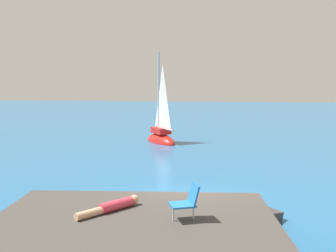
{
  "coord_description": "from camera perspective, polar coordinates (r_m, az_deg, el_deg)",
  "views": [
    {
      "loc": [
        1.13,
        -11.62,
        3.68
      ],
      "look_at": [
        -2.29,
        10.0,
        1.39
      ],
      "focal_mm": 40.73,
      "sensor_mm": 36.0,
      "label": 1
    }
  ],
  "objects": [
    {
      "name": "sailboat_near",
      "position": [
        25.06,
        -1.06,
        -1.66
      ],
      "size": [
        2.92,
        3.45,
        6.48
      ],
      "rotation": [
        0.0,
        0.0,
        2.19
      ],
      "color": "red",
      "rests_on": "ground"
    },
    {
      "name": "beach_chair",
      "position": [
        8.51,
        2.9,
        -11.03
      ],
      "size": [
        0.74,
        0.67,
        0.8
      ],
      "rotation": [
        0.0,
        0.0,
        3.54
      ],
      "color": "blue",
      "rests_on": "shore_ledge"
    },
    {
      "name": "ground_plane",
      "position": [
        12.24,
        3.34,
        -11.54
      ],
      "size": [
        160.0,
        160.0,
        0.0
      ],
      "primitive_type": "plane",
      "color": "#236093"
    },
    {
      "name": "person_sunbather",
      "position": [
        9.25,
        -8.39,
        -11.81
      ],
      "size": [
        1.16,
        1.49,
        0.25
      ],
      "rotation": [
        0.0,
        0.0,
        4.08
      ],
      "color": "#DB384C",
      "rests_on": "shore_ledge"
    },
    {
      "name": "shore_ledge",
      "position": [
        8.77,
        -5.24,
        -16.19
      ],
      "size": [
        6.84,
        5.3,
        0.75
      ],
      "primitive_type": "cube",
      "rotation": [
        0.0,
        0.0,
        0.11
      ],
      "color": "#423D38",
      "rests_on": "ground"
    },
    {
      "name": "boulder_seaward",
      "position": [
        10.77,
        9.08,
        -14.09
      ],
      "size": [
        1.68,
        1.7,
        1.03
      ],
      "primitive_type": "cube",
      "rotation": [
        -0.19,
        0.07,
        2.01
      ],
      "color": "#3C3831",
      "rests_on": "ground"
    },
    {
      "name": "boulder_inland",
      "position": [
        11.08,
        11.34,
        -13.54
      ],
      "size": [
        2.16,
        2.01,
        1.27
      ],
      "primitive_type": "cube",
      "rotation": [
        0.19,
        -0.11,
        2.55
      ],
      "color": "#453B3C",
      "rests_on": "ground"
    }
  ]
}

